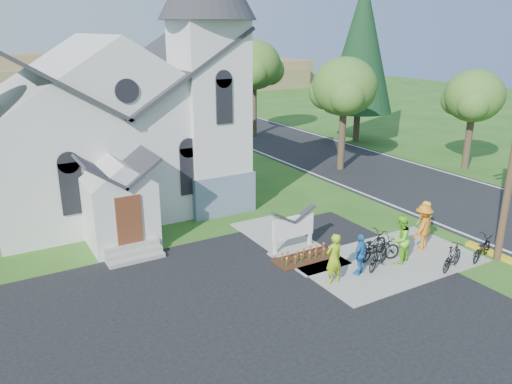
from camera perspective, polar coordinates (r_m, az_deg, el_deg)
ground at (r=19.01m, az=12.75°, el=-9.31°), size 120.00×120.00×0.00m
parking_lot at (r=14.14m, az=-3.89°, el=-19.42°), size 20.00×16.00×0.02m
road at (r=35.86m, az=8.42°, el=4.06°), size 8.00×90.00×0.02m
sidewalk at (r=20.27m, az=14.95°, el=-7.60°), size 7.00×4.00×0.05m
church at (r=25.63m, az=-15.80°, el=9.92°), size 12.35×12.00×13.00m
church_sign at (r=20.13m, az=4.26°, el=-4.06°), size 2.20×0.40×1.70m
flower_bed at (r=19.87m, az=5.67°, el=-7.55°), size 2.60×1.10×0.07m
tree_road_near at (r=31.73m, az=10.10°, el=11.70°), size 4.00×4.00×7.05m
tree_road_mid at (r=41.79m, az=-0.22°, el=14.25°), size 4.40×4.40×7.80m
tree_road_far at (r=34.17m, az=23.67°, el=9.96°), size 3.60×3.60×6.30m
conifer at (r=40.36m, az=11.98°, el=16.03°), size 5.20×5.20×12.40m
distant_hills at (r=70.41m, az=-18.01°, el=12.04°), size 61.00×10.00×5.60m
cyclist_0 at (r=17.79m, az=8.88°, el=-7.52°), size 0.69×0.47×1.86m
bike_0 at (r=19.91m, az=13.76°, el=-6.36°), size 1.94×1.05×0.97m
cyclist_1 at (r=19.82m, az=16.15°, el=-5.22°), size 1.11×0.98×1.90m
bike_1 at (r=19.36m, az=13.83°, el=-7.03°), size 1.73×1.14×1.01m
cyclist_2 at (r=18.61m, az=11.85°, el=-6.98°), size 1.00×0.70×1.58m
bike_2 at (r=20.13m, az=13.08°, el=-5.93°), size 2.08×1.17×1.04m
cyclist_3 at (r=21.30m, az=18.54°, el=-3.81°), size 1.38×1.05×1.90m
bike_3 at (r=20.10m, az=21.53°, el=-6.89°), size 1.71×0.95×0.99m
cyclist_4 at (r=22.90m, az=18.78°, el=-2.81°), size 0.78×0.54×1.52m
bike_4 at (r=21.41m, az=24.42°, el=-5.84°), size 1.84×1.12×0.91m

